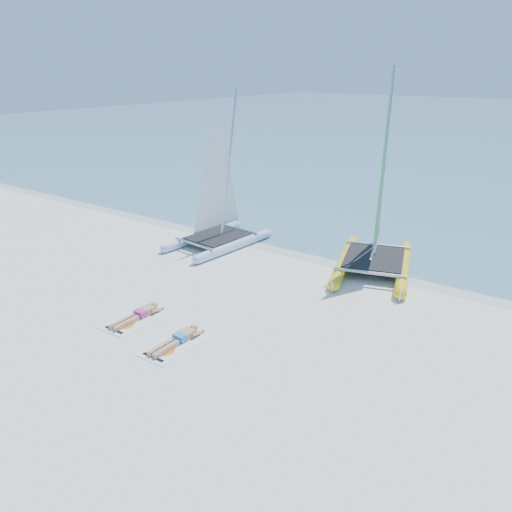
% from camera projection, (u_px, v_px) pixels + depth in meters
% --- Properties ---
extents(ground, '(140.00, 140.00, 0.00)m').
position_uv_depth(ground, '(241.00, 313.00, 14.84)').
color(ground, white).
rests_on(ground, ground).
extents(wet_sand_strip, '(140.00, 1.40, 0.01)m').
position_uv_depth(wet_sand_strip, '(327.00, 258.00, 19.05)').
color(wet_sand_strip, silver).
rests_on(wet_sand_strip, ground).
extents(catamaran_blue, '(2.64, 4.80, 6.28)m').
position_uv_depth(catamaran_blue, '(218.00, 200.00, 19.90)').
color(catamaran_blue, '#B9CFF4').
rests_on(catamaran_blue, ground).
extents(catamaran_yellow, '(3.93, 5.76, 7.15)m').
position_uv_depth(catamaran_yellow, '(380.00, 205.00, 17.72)').
color(catamaran_yellow, yellow).
rests_on(catamaran_yellow, ground).
extents(towel_a, '(1.00, 1.85, 0.02)m').
position_uv_depth(towel_a, '(135.00, 320.00, 14.39)').
color(towel_a, white).
rests_on(towel_a, ground).
extents(sunbather_a, '(0.37, 1.73, 0.26)m').
position_uv_depth(sunbather_a, '(139.00, 314.00, 14.50)').
color(sunbather_a, tan).
rests_on(sunbather_a, towel_a).
extents(towel_b, '(1.00, 1.85, 0.02)m').
position_uv_depth(towel_b, '(174.00, 345.00, 13.10)').
color(towel_b, white).
rests_on(towel_b, ground).
extents(sunbather_b, '(0.37, 1.73, 0.26)m').
position_uv_depth(sunbather_b, '(179.00, 338.00, 13.21)').
color(sunbather_b, tan).
rests_on(sunbather_b, towel_b).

